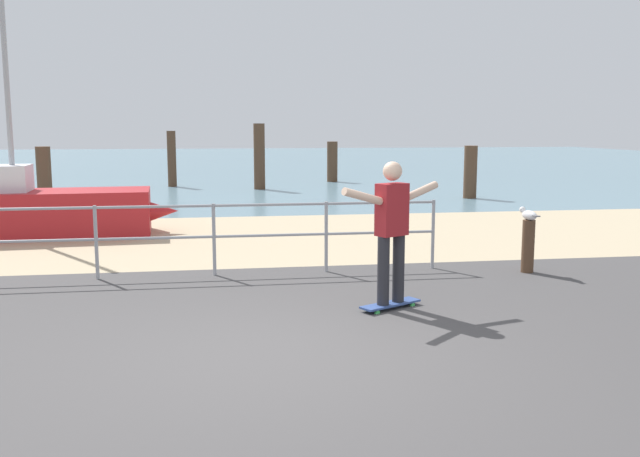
# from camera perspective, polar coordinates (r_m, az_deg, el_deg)

# --- Properties ---
(ground_plane) EXTENTS (24.00, 10.00, 0.04)m
(ground_plane) POSITION_cam_1_polar(r_m,az_deg,el_deg) (5.64, -2.89, -13.78)
(ground_plane) COLOR #474444
(ground_plane) RESTS_ON ground
(beach_strip) EXTENTS (24.00, 6.00, 0.04)m
(beach_strip) POSITION_cam_1_polar(r_m,az_deg,el_deg) (13.38, -6.48, -0.77)
(beach_strip) COLOR tan
(beach_strip) RESTS_ON ground
(sea_surface) EXTENTS (72.00, 50.00, 0.04)m
(sea_surface) POSITION_cam_1_polar(r_m,az_deg,el_deg) (41.25, -8.16, 5.41)
(sea_surface) COLOR slate
(sea_surface) RESTS_ON ground
(railing_fence) EXTENTS (11.35, 0.05, 1.05)m
(railing_fence) POSITION_cam_1_polar(r_m,az_deg,el_deg) (10.19, -22.48, -0.29)
(railing_fence) COLOR #9EA0A5
(railing_fence) RESTS_ON ground
(sailboat) EXTENTS (5.01, 1.68, 4.96)m
(sailboat) POSITION_cam_1_polar(r_m,az_deg,el_deg) (14.31, -22.02, 1.37)
(sailboat) COLOR #B21E23
(sailboat) RESTS_ON ground
(skateboard) EXTENTS (0.80, 0.56, 0.08)m
(skateboard) POSITION_cam_1_polar(r_m,az_deg,el_deg) (8.17, 5.82, -6.23)
(skateboard) COLOR #334C8C
(skateboard) RESTS_ON ground
(skateboarder) EXTENTS (1.31, 0.77, 1.65)m
(skateboarder) POSITION_cam_1_polar(r_m,az_deg,el_deg) (7.98, 5.93, 0.38)
(skateboarder) COLOR #26262B
(skateboarder) RESTS_ON skateboard
(bollard_short) EXTENTS (0.18, 0.18, 0.79)m
(bollard_short) POSITION_cam_1_polar(r_m,az_deg,el_deg) (10.48, 16.76, -1.46)
(bollard_short) COLOR #513826
(bollard_short) RESTS_ON ground
(seagull) EXTENTS (0.17, 0.49, 0.18)m
(seagull) POSITION_cam_1_polar(r_m,az_deg,el_deg) (10.43, 16.82, 1.10)
(seagull) COLOR white
(seagull) RESTS_ON bollard_short
(groyne_post_0) EXTENTS (0.37, 0.37, 1.60)m
(groyne_post_0) POSITION_cam_1_polar(r_m,az_deg,el_deg) (19.52, -21.77, 3.94)
(groyne_post_0) COLOR #513826
(groyne_post_0) RESTS_ON ground
(groyne_post_1) EXTENTS (0.30, 0.30, 1.96)m
(groyne_post_1) POSITION_cam_1_polar(r_m,az_deg,el_deg) (24.86, -12.11, 5.61)
(groyne_post_1) COLOR #513826
(groyne_post_1) RESTS_ON ground
(groyne_post_2) EXTENTS (0.38, 0.38, 2.21)m
(groyne_post_2) POSITION_cam_1_polar(r_m,az_deg,el_deg) (23.34, -5.02, 5.90)
(groyne_post_2) COLOR #513826
(groyne_post_2) RESTS_ON ground
(groyne_post_3) EXTENTS (0.40, 0.40, 1.54)m
(groyne_post_3) POSITION_cam_1_polar(r_m,az_deg,el_deg) (26.45, 1.02, 5.51)
(groyne_post_3) COLOR #513826
(groyne_post_3) RESTS_ON ground
(groyne_post_4) EXTENTS (0.38, 0.38, 1.56)m
(groyne_post_4) POSITION_cam_1_polar(r_m,az_deg,el_deg) (20.83, 12.28, 4.54)
(groyne_post_4) COLOR #513826
(groyne_post_4) RESTS_ON ground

